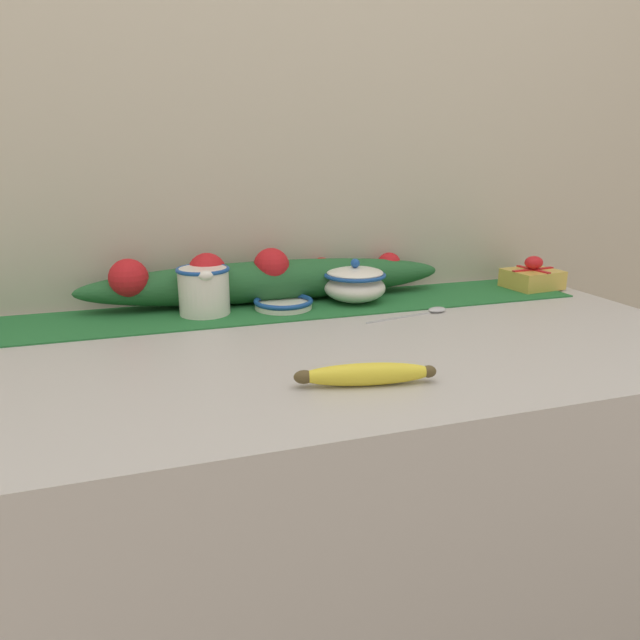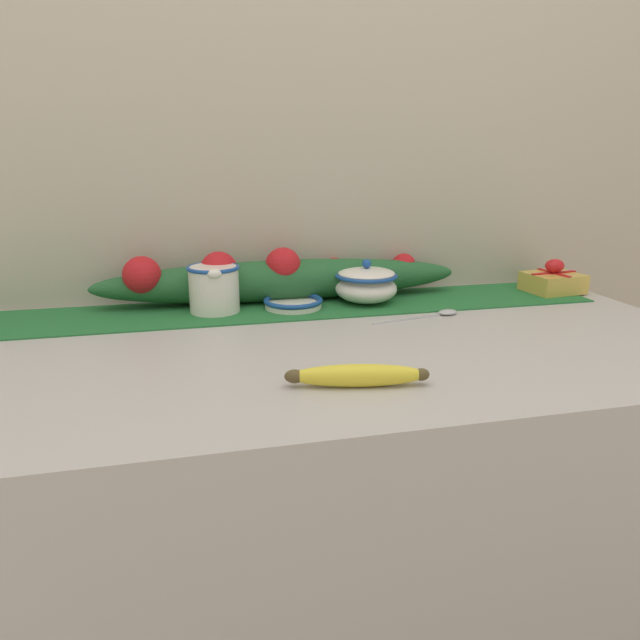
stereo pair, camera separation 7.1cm
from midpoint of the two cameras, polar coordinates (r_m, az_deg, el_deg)
The scene contains 10 objects.
countertop at distance 1.20m, azimuth 1.13°, elevation -22.66°, with size 1.45×0.70×0.88m, color #B7B2AD.
back_wall at distance 1.29m, azimuth -2.94°, elevation 16.65°, with size 2.25×0.04×2.40m, color #B7AD99.
table_runner at distance 1.20m, azimuth -1.56°, elevation 1.24°, with size 1.33×0.21×0.00m, color #236B33.
cream_pitcher at distance 1.17m, azimuth -8.86°, elevation 3.29°, with size 0.11×0.12×0.10m.
sugar_bowl at distance 1.24m, azimuth 6.28°, elevation 3.58°, with size 0.13×0.13×0.09m.
small_dish at distance 1.19m, azimuth -1.01°, elevation 1.72°, with size 0.12×0.12×0.02m.
banana at distance 0.80m, azimuth 6.29°, elevation -5.57°, with size 0.20×0.07×0.03m.
spoon at distance 1.18m, azimuth 13.79°, elevation 0.65°, with size 0.19×0.05×0.01m.
gift_box at distance 1.45m, azimuth 23.58°, elevation 3.60°, with size 0.13×0.11×0.08m.
poinsettia_garland at distance 1.24m, azimuth -2.82°, elevation 4.18°, with size 0.80×0.10×0.12m.
Camera 2 is at (-0.20, -0.91, 1.19)m, focal length 32.00 mm.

